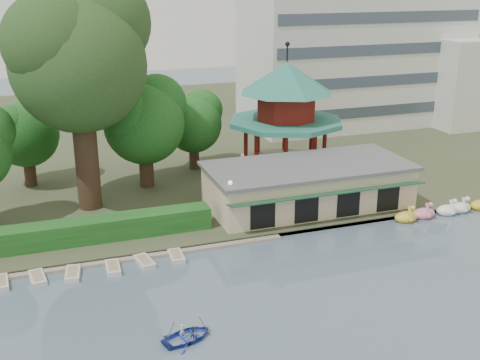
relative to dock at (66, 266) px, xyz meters
name	(u,v)px	position (x,y,z in m)	size (l,w,h in m)	color
shore	(141,137)	(12.00, 34.80, 0.08)	(220.00, 70.00, 0.40)	#424930
embankment	(219,242)	(12.00, 0.10, 0.03)	(220.00, 0.60, 0.30)	gray
dock	(66,266)	(0.00, 0.00, 0.00)	(34.00, 1.60, 0.24)	gray
boathouse	(308,184)	(22.00, 4.77, 2.25)	(18.60, 9.39, 3.90)	beige
pavilion	(286,106)	(24.00, 14.80, 7.36)	(12.40, 12.40, 13.50)	beige
office_building	(374,56)	(44.67, 31.80, 9.61)	(38.00, 18.00, 20.00)	silver
hedge	(21,239)	(-3.00, 3.30, 1.18)	(30.00, 2.00, 1.80)	#1F5A1E
lamp_post	(230,196)	(13.50, 1.80, 3.22)	(0.36, 0.36, 4.28)	black
big_tree	(79,52)	(3.16, 10.99, 14.24)	(12.75, 11.88, 20.59)	#3A281C
small_trees	(52,134)	(0.39, 14.50, 6.46)	(39.55, 16.40, 11.00)	#3A281C
moored_rowboats	(17,281)	(-3.38, -1.40, 0.06)	(24.07, 2.72, 0.36)	beige
rowboat_with_passengers	(188,333)	(6.20, -12.08, 0.34)	(5.19, 4.32, 2.01)	#263FAE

